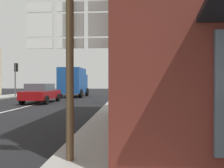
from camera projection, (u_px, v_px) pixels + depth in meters
name	position (u px, v px, depth m)	size (l,w,h in m)	color
ground_plane	(33.00, 105.00, 15.25)	(80.00, 80.00, 0.00)	black
sidewalk_right	(124.00, 108.00, 12.82)	(2.48, 44.00, 0.14)	#9E9B96
lane_centre_stripe	(0.00, 113.00, 11.26)	(0.16, 12.00, 0.01)	silver
sedan_far	(41.00, 93.00, 16.86)	(1.99, 4.21, 1.47)	maroon
delivery_truck	(74.00, 82.00, 23.78)	(2.49, 5.00, 3.05)	#19478C
route_sign_post	(70.00, 58.00, 4.06)	(1.66, 0.14, 3.20)	brown
traffic_light_near_right	(111.00, 70.00, 15.93)	(0.30, 0.49, 3.27)	#47474C
traffic_light_far_left	(16.00, 72.00, 23.44)	(0.30, 0.49, 3.59)	#47474C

